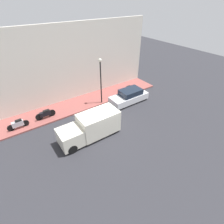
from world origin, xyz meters
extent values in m
plane|color=#2D2D33|center=(0.00, 0.00, 0.00)|extent=(60.00, 60.00, 0.00)
cube|color=#934C47|center=(5.20, 0.00, 0.07)|extent=(2.95, 19.41, 0.14)
cube|color=silver|center=(6.82, 0.00, 3.89)|extent=(0.30, 19.41, 7.78)
cube|color=silver|center=(2.59, -4.74, 0.53)|extent=(1.74, 4.22, 0.69)
cube|color=#192333|center=(2.59, -4.95, 1.17)|extent=(1.53, 2.32, 0.57)
cylinder|color=black|center=(1.84, -3.12, 0.34)|extent=(0.20, 0.67, 0.67)
cylinder|color=black|center=(3.34, -3.12, 0.34)|extent=(0.20, 0.67, 0.67)
cylinder|color=black|center=(1.84, -6.36, 0.34)|extent=(0.20, 0.67, 0.67)
cylinder|color=black|center=(3.34, -6.36, 0.34)|extent=(0.20, 0.67, 0.67)
cube|color=silver|center=(0.04, 0.60, 1.14)|extent=(1.81, 3.25, 1.87)
cube|color=silver|center=(0.04, 3.10, 0.86)|extent=(1.72, 1.75, 1.31)
cube|color=#192333|center=(0.04, 3.37, 1.22)|extent=(1.54, 0.96, 0.52)
cylinder|color=black|center=(-0.74, 3.36, 0.37)|extent=(0.22, 0.74, 0.74)
cylinder|color=black|center=(0.81, 3.36, 0.37)|extent=(0.22, 0.74, 0.74)
cylinder|color=black|center=(-0.74, -0.40, 0.37)|extent=(0.22, 0.74, 0.74)
cylinder|color=black|center=(0.81, -0.40, 0.37)|extent=(0.22, 0.74, 0.74)
cube|color=navy|center=(4.10, -5.82, 0.62)|extent=(0.30, 0.99, 0.50)
cube|color=black|center=(4.10, -5.96, 0.93)|extent=(0.27, 0.54, 0.12)
cylinder|color=black|center=(4.10, -5.16, 0.41)|extent=(0.10, 0.53, 0.53)
cylinder|color=black|center=(4.10, -6.48, 0.41)|extent=(0.10, 0.53, 0.53)
cube|color=#B7B7BF|center=(4.45, 6.08, 0.62)|extent=(0.30, 0.94, 0.47)
cube|color=black|center=(4.45, 5.95, 0.92)|extent=(0.27, 0.51, 0.12)
cylinder|color=black|center=(4.45, 6.67, 0.43)|extent=(0.10, 0.58, 0.58)
cylinder|color=black|center=(4.45, 5.48, 0.43)|extent=(0.10, 0.58, 0.58)
cube|color=black|center=(4.60, 3.65, 0.64)|extent=(0.30, 0.98, 0.42)
cube|color=black|center=(4.60, 3.52, 0.90)|extent=(0.27, 0.53, 0.12)
cylinder|color=black|center=(4.60, 4.24, 0.48)|extent=(0.10, 0.67, 0.67)
cylinder|color=black|center=(4.60, 3.06, 0.48)|extent=(0.10, 0.67, 0.67)
cylinder|color=black|center=(4.02, -2.16, 2.39)|extent=(0.12, 0.12, 4.49)
sphere|color=silver|center=(4.02, -2.16, 4.73)|extent=(0.33, 0.33, 0.33)
camera|label=1|loc=(-9.86, 6.15, 9.95)|focal=28.00mm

